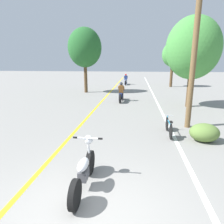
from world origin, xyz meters
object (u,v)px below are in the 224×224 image
(motorcycle_foreground, at_px, (84,170))
(motorcycle_rider_lead, at_px, (121,94))
(bicycle_parked, at_px, (169,127))
(motorcycle_rider_far, at_px, (126,81))
(roadside_tree_right_far, at_px, (173,55))
(roadside_tree_left, at_px, (85,48))
(utility_pole, at_px, (195,44))
(roadside_tree_right_near, at_px, (193,48))

(motorcycle_foreground, bearing_deg, motorcycle_rider_lead, 89.82)
(motorcycle_rider_lead, distance_m, bicycle_parked, 7.46)
(motorcycle_rider_lead, distance_m, motorcycle_rider_far, 11.65)
(roadside_tree_right_far, bearing_deg, motorcycle_foreground, -104.32)
(motorcycle_rider_lead, xyz_separation_m, bicycle_parked, (2.54, -7.01, -0.22))
(roadside_tree_left, relative_size, bicycle_parked, 3.70)
(utility_pole, xyz_separation_m, roadside_tree_right_near, (1.10, 4.57, 0.10))
(roadside_tree_right_near, bearing_deg, motorcycle_foreground, -115.96)
(motorcycle_foreground, bearing_deg, motorcycle_rider_far, 90.62)
(utility_pole, bearing_deg, roadside_tree_right_near, 76.48)
(motorcycle_foreground, xyz_separation_m, motorcycle_rider_far, (-0.25, 22.62, 0.09))
(roadside_tree_right_near, height_order, roadside_tree_right_far, roadside_tree_right_near)
(roadside_tree_right_far, distance_m, roadside_tree_left, 10.73)
(utility_pole, height_order, roadside_tree_right_far, utility_pole)
(roadside_tree_right_near, bearing_deg, bicycle_parked, -110.46)
(utility_pole, bearing_deg, motorcycle_foreground, -125.33)
(roadside_tree_left, bearing_deg, motorcycle_rider_lead, -47.66)
(roadside_tree_right_far, height_order, bicycle_parked, roadside_tree_right_far)
(motorcycle_foreground, bearing_deg, roadside_tree_left, 104.00)
(roadside_tree_right_near, distance_m, motorcycle_foreground, 11.22)
(roadside_tree_right_far, xyz_separation_m, motorcycle_foreground, (-5.32, -20.83, -3.32))
(roadside_tree_right_near, xyz_separation_m, bicycle_parked, (-2.12, -5.67, -3.45))
(motorcycle_foreground, relative_size, motorcycle_rider_far, 0.97)
(motorcycle_rider_lead, relative_size, bicycle_parked, 1.30)
(utility_pole, relative_size, roadside_tree_right_near, 1.25)
(roadside_tree_right_near, relative_size, motorcycle_rider_far, 2.79)
(roadside_tree_right_far, height_order, motorcycle_rider_far, roadside_tree_right_far)
(roadside_tree_right_near, xyz_separation_m, motorcycle_foreground, (-4.69, -9.63, -3.34))
(roadside_tree_right_far, xyz_separation_m, bicycle_parked, (-2.75, -16.87, -3.43))
(roadside_tree_right_far, height_order, motorcycle_rider_lead, roadside_tree_right_far)
(motorcycle_rider_far, bearing_deg, motorcycle_rider_lead, -88.62)
(roadside_tree_left, xyz_separation_m, motorcycle_rider_far, (3.53, 7.46, -3.71))
(roadside_tree_right_far, xyz_separation_m, roadside_tree_left, (-9.10, -5.67, 0.47))
(roadside_tree_left, bearing_deg, motorcycle_rider_far, 64.65)
(roadside_tree_right_near, distance_m, motorcycle_rider_far, 14.27)
(roadside_tree_left, relative_size, motorcycle_foreground, 3.04)
(roadside_tree_right_far, bearing_deg, motorcycle_rider_far, 162.21)
(roadside_tree_right_near, relative_size, motorcycle_foreground, 2.87)
(roadside_tree_right_near, relative_size, roadside_tree_right_far, 1.10)
(utility_pole, xyz_separation_m, motorcycle_rider_far, (-3.84, 17.55, -3.16))
(roadside_tree_right_near, height_order, roadside_tree_left, roadside_tree_left)
(utility_pole, distance_m, motorcycle_rider_far, 18.24)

